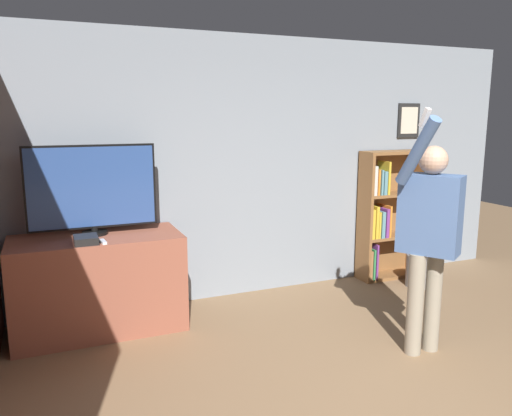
# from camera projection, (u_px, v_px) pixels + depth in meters

# --- Properties ---
(wall_back) EXTENTS (6.70, 0.09, 2.70)m
(wall_back) POSITION_uv_depth(u_px,v_px,m) (243.00, 168.00, 5.21)
(wall_back) COLOR gray
(wall_back) RESTS_ON ground_plane
(tv_ledge) EXTENTS (1.45, 0.70, 0.86)m
(tv_ledge) POSITION_uv_depth(u_px,v_px,m) (99.00, 283.00, 4.43)
(tv_ledge) COLOR #93513D
(tv_ledge) RESTS_ON ground_plane
(television) EXTENTS (1.10, 0.22, 0.79)m
(television) POSITION_uv_depth(u_px,v_px,m) (92.00, 189.00, 4.34)
(television) COLOR black
(television) RESTS_ON tv_ledge
(game_console) EXTENTS (0.19, 0.23, 0.06)m
(game_console) POSITION_uv_depth(u_px,v_px,m) (86.00, 240.00, 4.12)
(game_console) COLOR black
(game_console) RESTS_ON tv_ledge
(remote_loose) EXTENTS (0.05, 0.14, 0.02)m
(remote_loose) POSITION_uv_depth(u_px,v_px,m) (103.00, 242.00, 4.13)
(remote_loose) COLOR white
(remote_loose) RESTS_ON tv_ledge
(bookshelf) EXTENTS (0.78, 0.28, 1.50)m
(bookshelf) POSITION_uv_depth(u_px,v_px,m) (385.00, 215.00, 5.81)
(bookshelf) COLOR brown
(bookshelf) RESTS_ON ground_plane
(person) EXTENTS (0.60, 0.57, 1.96)m
(person) POSITION_uv_depth(u_px,v_px,m) (429.00, 230.00, 3.89)
(person) COLOR gray
(person) RESTS_ON ground_plane
(waste_bin) EXTENTS (0.30, 0.30, 0.36)m
(waste_bin) POSITION_uv_depth(u_px,v_px,m) (420.00, 271.00, 5.60)
(waste_bin) COLOR gray
(waste_bin) RESTS_ON ground_plane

